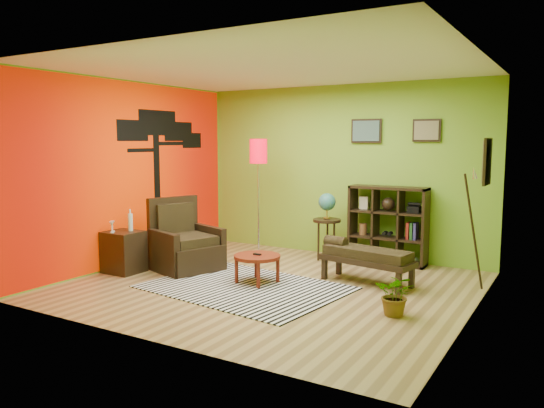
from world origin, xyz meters
The scene contains 11 objects.
ground centered at (0.00, 0.00, 0.00)m, with size 5.00×5.00×0.00m, color tan.
room_shell centered at (-0.09, 0.01, 1.80)m, with size 5.04×4.54×2.82m.
zebra_rug centered at (-0.23, -0.26, 0.01)m, with size 2.46×1.79×0.01m, color silver.
coffee_table centered at (-0.22, 0.02, 0.33)m, with size 0.62×0.62×0.40m.
armchair centered at (-1.57, 0.14, 0.32)m, with size 1.09×1.08×1.05m.
side_cabinet centered at (-2.20, -0.46, 0.31)m, with size 0.51×0.46×0.91m.
floor_lamp centered at (-1.06, 1.39, 1.56)m, with size 0.29×0.29×1.92m.
globe_table centered at (-0.01, 1.76, 0.81)m, with size 0.44×0.44×1.07m.
cube_shelf centered at (0.91, 2.03, 0.60)m, with size 1.20×0.35×1.20m.
bench centered at (1.01, 0.75, 0.37)m, with size 1.32×0.66×0.58m.
potted_plant centered at (1.79, -0.34, 0.18)m, with size 0.43×0.47×0.37m, color #26661E.
Camera 1 is at (3.47, -5.84, 1.90)m, focal length 35.00 mm.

